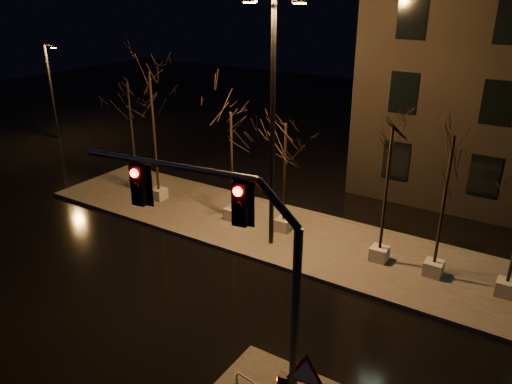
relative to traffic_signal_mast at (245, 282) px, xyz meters
The scene contains 11 objects.
ground 8.34m from the traffic_signal_mast, 145.86° to the left, with size 90.00×90.00×0.00m, color black.
median 12.33m from the traffic_signal_mast, 120.23° to the left, with size 22.00×5.00×0.15m, color #43413C.
tree_0 17.22m from the traffic_signal_mast, 143.21° to the left, with size 1.80×1.80×5.69m.
tree_1 15.19m from the traffic_signal_mast, 140.23° to the left, with size 1.80×1.80×6.48m.
tree_2 12.16m from the traffic_signal_mast, 126.43° to the left, with size 1.80×1.80×5.12m.
tree_3 11.12m from the traffic_signal_mast, 115.06° to the left, with size 1.80×1.80×4.93m.
tree_4 9.82m from the traffic_signal_mast, 91.71° to the left, with size 1.80×1.80×5.57m.
tree_5 9.99m from the traffic_signal_mast, 79.81° to the left, with size 1.80×1.80×5.50m.
traffic_signal_mast is the anchor object (origin of this frame).
streetlight_main 9.95m from the traffic_signal_mast, 117.52° to the left, with size 2.40×0.47×9.59m.
streetlight_far 29.20m from the traffic_signal_mast, 150.60° to the left, with size 1.28×0.27×6.49m.
Camera 1 is at (10.54, -11.01, 10.06)m, focal length 35.00 mm.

